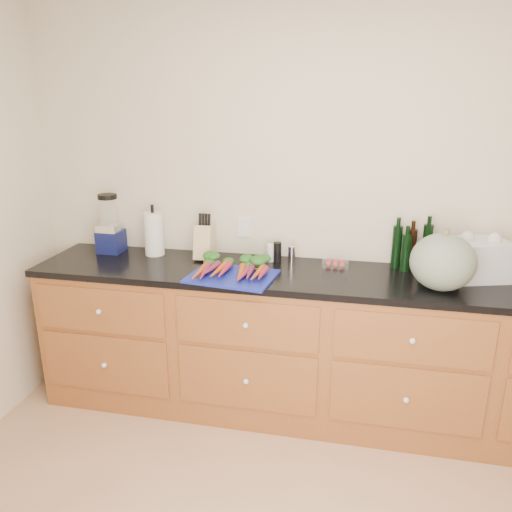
% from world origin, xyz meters
% --- Properties ---
extents(wall_back, '(4.10, 0.05, 2.60)m').
position_xyz_m(wall_back, '(0.00, 1.62, 1.30)').
color(wall_back, beige).
rests_on(wall_back, ground).
extents(cabinets, '(3.60, 0.64, 0.90)m').
position_xyz_m(cabinets, '(0.00, 1.30, 0.45)').
color(cabinets, brown).
rests_on(cabinets, ground).
extents(countertop, '(3.64, 0.62, 0.04)m').
position_xyz_m(countertop, '(0.00, 1.30, 0.92)').
color(countertop, black).
rests_on(countertop, cabinets).
extents(cutting_board, '(0.53, 0.42, 0.01)m').
position_xyz_m(cutting_board, '(-0.57, 1.14, 0.95)').
color(cutting_board, '#142097').
rests_on(cutting_board, countertop).
extents(carrots, '(0.45, 0.33, 0.06)m').
position_xyz_m(carrots, '(-0.57, 1.19, 0.98)').
color(carrots, '#BE4816').
rests_on(carrots, cutting_board).
extents(squash, '(0.35, 0.35, 0.31)m').
position_xyz_m(squash, '(0.59, 1.20, 1.10)').
color(squash, slate).
rests_on(squash, countertop).
extents(blender_appliance, '(0.15, 0.15, 0.39)m').
position_xyz_m(blender_appliance, '(-1.49, 1.46, 1.11)').
color(blender_appliance, '#10164C').
rests_on(blender_appliance, countertop).
extents(paper_towel, '(0.13, 0.13, 0.28)m').
position_xyz_m(paper_towel, '(-1.18, 1.46, 1.08)').
color(paper_towel, white).
rests_on(paper_towel, countertop).
extents(knife_block, '(0.11, 0.11, 0.22)m').
position_xyz_m(knife_block, '(-0.83, 1.44, 1.05)').
color(knife_block, tan).
rests_on(knife_block, countertop).
extents(grinder_salt, '(0.05, 0.05, 0.11)m').
position_xyz_m(grinder_salt, '(-0.40, 1.48, 1.00)').
color(grinder_salt, white).
rests_on(grinder_salt, countertop).
extents(grinder_pepper, '(0.05, 0.05, 0.13)m').
position_xyz_m(grinder_pepper, '(-0.36, 1.48, 1.00)').
color(grinder_pepper, black).
rests_on(grinder_pepper, countertop).
extents(canister_chrome, '(0.05, 0.05, 0.11)m').
position_xyz_m(canister_chrome, '(-0.27, 1.48, 0.99)').
color(canister_chrome, white).
rests_on(canister_chrome, countertop).
extents(tomato_box, '(0.16, 0.13, 0.07)m').
position_xyz_m(tomato_box, '(0.01, 1.47, 0.98)').
color(tomato_box, white).
rests_on(tomato_box, countertop).
extents(bottles, '(0.23, 0.12, 0.28)m').
position_xyz_m(bottles, '(0.45, 1.51, 1.07)').
color(bottles, black).
rests_on(bottles, countertop).
extents(grocery_bag, '(0.37, 0.32, 0.23)m').
position_xyz_m(grocery_bag, '(0.81, 1.42, 1.05)').
color(grocery_bag, white).
rests_on(grocery_bag, countertop).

